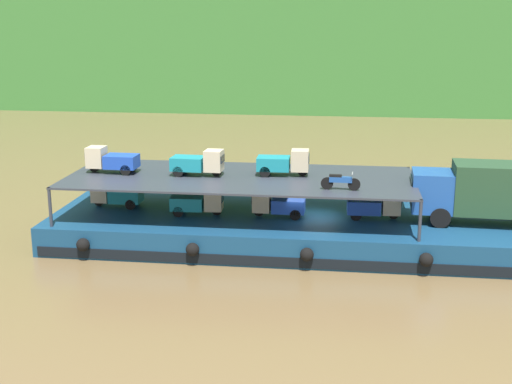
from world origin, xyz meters
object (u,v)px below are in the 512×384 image
(mini_truck_lower_aft, at_px, (198,202))
(mini_truck_upper_stern, at_px, (111,160))
(mini_truck_lower_mid, at_px, (278,204))
(cargo_barge, at_px, (311,230))
(mini_truck_lower_fore, at_px, (375,205))
(covered_lorry, at_px, (486,191))
(mini_truck_upper_mid, at_px, (198,163))
(mini_truck_upper_fore, at_px, (284,163))
(mini_truck_lower_stern, at_px, (116,194))
(motorcycle_upper_port, at_px, (340,181))

(mini_truck_lower_aft, bearing_deg, mini_truck_upper_stern, 173.04)
(mini_truck_lower_aft, xyz_separation_m, mini_truck_lower_mid, (4.19, 0.16, 0.00))
(cargo_barge, distance_m, mini_truck_upper_stern, 11.31)
(cargo_barge, relative_size, mini_truck_lower_fore, 9.84)
(covered_lorry, relative_size, mini_truck_upper_mid, 2.84)
(covered_lorry, distance_m, mini_truck_lower_mid, 10.46)
(covered_lorry, relative_size, mini_truck_lower_aft, 2.84)
(mini_truck_lower_fore, relative_size, mini_truck_upper_fore, 1.00)
(mini_truck_upper_fore, bearing_deg, mini_truck_lower_fore, -7.19)
(mini_truck_lower_mid, height_order, mini_truck_upper_mid, mini_truck_upper_mid)
(mini_truck_lower_aft, height_order, mini_truck_upper_fore, mini_truck_upper_fore)
(mini_truck_lower_fore, bearing_deg, mini_truck_lower_aft, -176.78)
(mini_truck_lower_mid, bearing_deg, cargo_barge, 9.91)
(mini_truck_upper_stern, height_order, mini_truck_upper_mid, same)
(covered_lorry, height_order, mini_truck_upper_stern, mini_truck_upper_stern)
(mini_truck_lower_stern, bearing_deg, mini_truck_upper_fore, 0.87)
(mini_truck_lower_fore, xyz_separation_m, motorcycle_upper_port, (-1.80, -2.19, 1.74))
(cargo_barge, relative_size, motorcycle_upper_port, 14.33)
(mini_truck_upper_stern, bearing_deg, mini_truck_upper_mid, -0.92)
(mini_truck_lower_aft, height_order, mini_truck_upper_mid, mini_truck_upper_mid)
(mini_truck_upper_mid, xyz_separation_m, motorcycle_upper_port, (7.44, -2.19, -0.26))
(mini_truck_upper_mid, height_order, motorcycle_upper_port, mini_truck_upper_mid)
(mini_truck_lower_fore, distance_m, mini_truck_upper_mid, 9.45)
(cargo_barge, xyz_separation_m, mini_truck_lower_fore, (3.23, 0.05, 1.44))
(covered_lorry, bearing_deg, motorcycle_upper_port, -165.25)
(covered_lorry, xyz_separation_m, motorcycle_upper_port, (-7.22, -1.90, 0.74))
(covered_lorry, height_order, motorcycle_upper_port, covered_lorry)
(mini_truck_upper_stern, bearing_deg, cargo_barge, -0.64)
(covered_lorry, distance_m, mini_truck_upper_stern, 19.45)
(mini_truck_lower_stern, xyz_separation_m, mini_truck_lower_fore, (13.99, -0.46, 0.00))
(mini_truck_upper_mid, bearing_deg, mini_truck_lower_fore, 0.03)
(mini_truck_lower_aft, bearing_deg, mini_truck_lower_fore, 3.22)
(cargo_barge, distance_m, mini_truck_upper_fore, 3.83)
(mini_truck_lower_mid, bearing_deg, covered_lorry, 0.36)
(cargo_barge, xyz_separation_m, covered_lorry, (8.65, -0.24, 2.44))
(mini_truck_lower_fore, distance_m, motorcycle_upper_port, 3.33)
(mini_truck_lower_stern, relative_size, mini_truck_lower_mid, 1.00)
(mini_truck_lower_aft, xyz_separation_m, mini_truck_lower_fore, (9.19, 0.52, 0.00))
(mini_truck_lower_aft, height_order, mini_truck_lower_fore, same)
(mini_truck_lower_aft, bearing_deg, cargo_barge, 4.49)
(mini_truck_lower_stern, xyz_separation_m, mini_truck_upper_mid, (4.75, -0.47, 2.00))
(mini_truck_lower_mid, xyz_separation_m, motorcycle_upper_port, (3.20, -1.83, 1.74))
(mini_truck_upper_stern, height_order, mini_truck_upper_fore, same)
(mini_truck_upper_mid, height_order, mini_truck_upper_fore, same)
(cargo_barge, height_order, motorcycle_upper_port, motorcycle_upper_port)
(mini_truck_lower_stern, relative_size, motorcycle_upper_port, 1.44)
(mini_truck_lower_aft, distance_m, mini_truck_lower_mid, 4.19)
(cargo_barge, height_order, mini_truck_upper_stern, mini_truck_upper_stern)
(mini_truck_upper_stern, relative_size, mini_truck_upper_fore, 1.00)
(mini_truck_lower_aft, distance_m, motorcycle_upper_port, 7.77)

